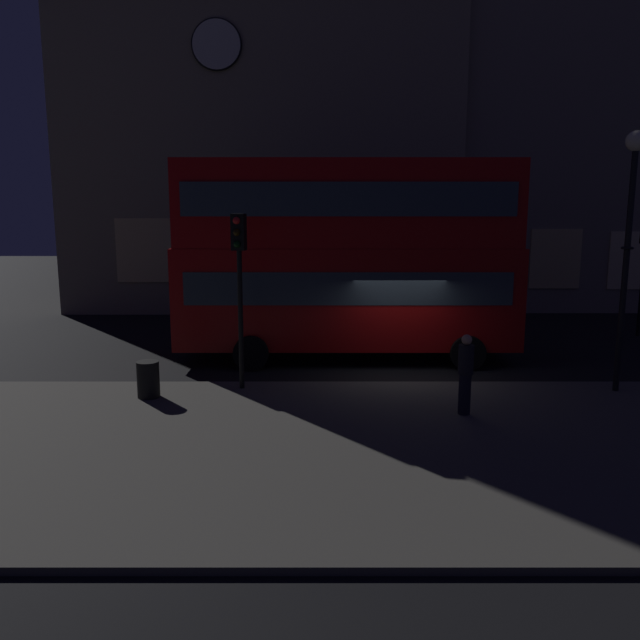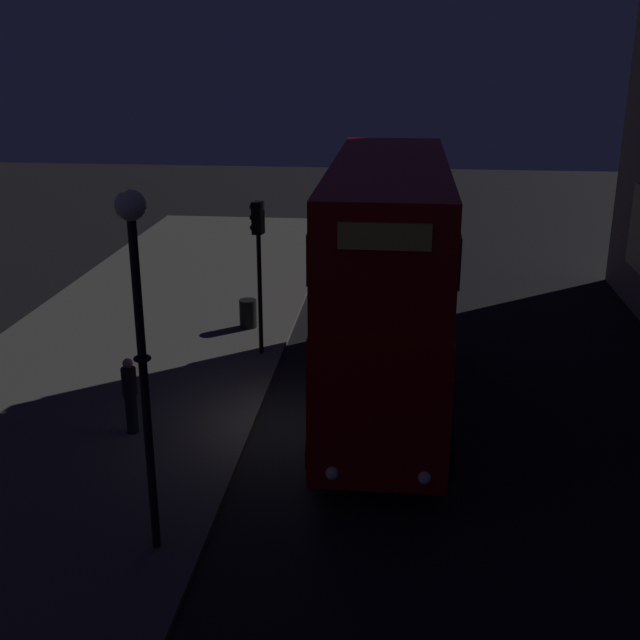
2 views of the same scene
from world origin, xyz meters
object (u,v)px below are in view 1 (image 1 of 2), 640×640
street_lamp (631,212)px  litter_bin (149,379)px  traffic_light_near_kerb (240,265)px  double_decker_bus (347,252)px  pedestrian (466,373)px

street_lamp → litter_bin: street_lamp is taller
traffic_light_near_kerb → litter_bin: size_ratio=4.94×
street_lamp → traffic_light_near_kerb: bearing=178.7°
traffic_light_near_kerb → litter_bin: bearing=-149.6°
double_decker_bus → street_lamp: bearing=-30.2°
double_decker_bus → traffic_light_near_kerb: size_ratio=2.35×
street_lamp → litter_bin: 11.70m
traffic_light_near_kerb → street_lamp: 9.08m
traffic_light_near_kerb → street_lamp: (8.99, -0.20, 1.22)m
pedestrian → double_decker_bus: bearing=-132.1°
street_lamp → litter_bin: bearing=-177.2°
pedestrian → litter_bin: bearing=-75.0°
traffic_light_near_kerb → street_lamp: street_lamp is taller
double_decker_bus → pedestrian: 6.24m
pedestrian → traffic_light_near_kerb: bearing=-86.7°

